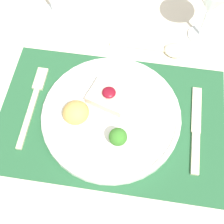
# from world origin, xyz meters

# --- Properties ---
(ground_plane) EXTENTS (8.00, 8.00, 0.00)m
(ground_plane) POSITION_xyz_m (0.00, 0.00, 0.00)
(ground_plane) COLOR gray
(dining_table) EXTENTS (1.52, 1.27, 0.77)m
(dining_table) POSITION_xyz_m (0.00, 0.00, 0.70)
(dining_table) COLOR beige
(dining_table) RESTS_ON ground_plane
(placemat) EXTENTS (0.49, 0.32, 0.00)m
(placemat) POSITION_xyz_m (0.00, 0.00, 0.77)
(placemat) COLOR #235633
(placemat) RESTS_ON dining_table
(dinner_plate) EXTENTS (0.30, 0.30, 0.07)m
(dinner_plate) POSITION_xyz_m (-0.00, 0.00, 0.79)
(dinner_plate) COLOR white
(dinner_plate) RESTS_ON placemat
(fork) EXTENTS (0.02, 0.20, 0.01)m
(fork) POSITION_xyz_m (-0.18, 0.02, 0.78)
(fork) COLOR beige
(fork) RESTS_ON placemat
(knife) EXTENTS (0.02, 0.20, 0.01)m
(knife) POSITION_xyz_m (0.18, -0.01, 0.78)
(knife) COLOR beige
(knife) RESTS_ON placemat
(spoon) EXTENTS (0.19, 0.05, 0.02)m
(spoon) POSITION_xyz_m (0.11, 0.20, 0.78)
(spoon) COLOR beige
(spoon) RESTS_ON dining_table
(wine_glass_near) EXTENTS (0.09, 0.09, 0.15)m
(wine_glass_near) POSITION_xyz_m (0.19, 0.26, 0.88)
(wine_glass_near) COLOR white
(wine_glass_near) RESTS_ON dining_table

